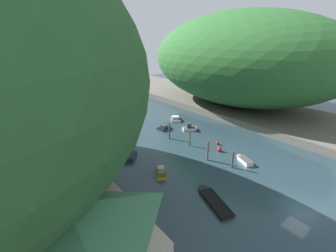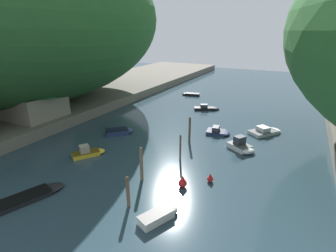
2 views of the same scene
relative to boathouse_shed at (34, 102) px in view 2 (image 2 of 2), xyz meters
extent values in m
plane|color=#283D47|center=(21.06, 10.32, -3.74)|extent=(130.00, 130.00, 0.00)
cube|color=#666056|center=(-6.48, 10.32, -2.97)|extent=(22.00, 120.00, 1.54)
ellipsoid|color=#285628|center=(-7.58, 6.34, 11.49)|extent=(37.94, 53.12, 27.38)
cube|color=gray|center=(0.00, 0.00, -0.58)|extent=(6.57, 6.72, 3.24)
pyramid|color=#38704C|center=(0.00, 0.00, 1.56)|extent=(7.09, 7.26, 1.03)
cube|color=black|center=(12.74, 28.45, -3.49)|extent=(3.23, 1.91, 0.49)
ellipsoid|color=black|center=(11.27, 28.14, -3.49)|extent=(1.74, 1.53, 0.49)
cube|color=black|center=(12.74, 28.45, -3.23)|extent=(3.30, 1.95, 0.03)
cube|color=silver|center=(25.32, -9.71, -3.42)|extent=(2.16, 2.91, 0.63)
ellipsoid|color=silver|center=(25.86, -8.49, -3.42)|extent=(1.57, 1.67, 0.63)
cube|color=#504E4A|center=(25.32, -9.71, -3.09)|extent=(2.20, 2.97, 0.03)
cube|color=navy|center=(24.03, 9.23, -3.53)|extent=(2.72, 2.31, 0.41)
ellipsoid|color=navy|center=(25.25, 9.40, -3.53)|extent=(1.48, 2.04, 0.41)
cube|color=black|center=(24.03, 9.23, -3.31)|extent=(2.77, 2.35, 0.03)
cube|color=#333842|center=(23.96, 9.21, -3.02)|extent=(1.05, 1.50, 0.61)
cube|color=black|center=(14.25, -13.05, -3.54)|extent=(3.23, 5.31, 0.40)
ellipsoid|color=black|center=(15.07, -10.67, -3.54)|extent=(2.33, 2.90, 0.40)
cube|color=black|center=(14.25, -13.05, -3.32)|extent=(3.29, 5.41, 0.03)
cube|color=white|center=(28.00, 5.66, -3.44)|extent=(3.13, 2.86, 0.60)
ellipsoid|color=white|center=(29.10, 4.98, -3.44)|extent=(1.98, 2.11, 0.60)
cube|color=#525252|center=(28.00, 5.66, -3.12)|extent=(3.20, 2.92, 0.03)
cube|color=#333842|center=(27.93, 5.70, -2.63)|extent=(1.42, 1.53, 1.01)
cube|color=black|center=(18.74, 19.35, -3.52)|extent=(3.76, 2.73, 0.43)
ellipsoid|color=black|center=(20.34, 20.12, -3.52)|extent=(2.14, 1.90, 0.43)
cube|color=black|center=(18.74, 19.35, -3.30)|extent=(3.84, 2.79, 0.03)
cube|color=#333842|center=(18.64, 19.30, -3.02)|extent=(1.52, 1.37, 0.58)
cube|color=navy|center=(12.01, 2.95, -3.42)|extent=(3.30, 3.32, 0.64)
ellipsoid|color=navy|center=(13.03, 3.99, -3.42)|extent=(2.22, 2.22, 0.64)
cube|color=black|center=(12.01, 2.95, -3.09)|extent=(3.36, 3.39, 0.03)
cube|color=gold|center=(13.06, -4.03, -3.50)|extent=(2.70, 3.11, 0.48)
ellipsoid|color=gold|center=(13.87, -2.85, -3.50)|extent=(1.84, 1.89, 0.48)
cube|color=#4C3E0E|center=(13.06, -4.03, -3.24)|extent=(2.75, 3.17, 0.03)
cube|color=#9E937F|center=(13.01, -4.10, -2.84)|extent=(1.32, 1.35, 0.84)
cube|color=white|center=(29.77, 12.08, -3.53)|extent=(3.95, 4.25, 0.42)
ellipsoid|color=white|center=(30.89, 13.55, -3.53)|extent=(2.75, 2.71, 0.42)
cube|color=#525252|center=(29.77, 12.08, -3.31)|extent=(4.03, 4.33, 0.03)
cube|color=silver|center=(29.70, 11.99, -3.01)|extent=(1.98, 1.94, 0.63)
cylinder|color=brown|center=(22.55, -9.25, -2.46)|extent=(0.28, 0.28, 2.56)
sphere|color=brown|center=(22.55, -9.25, -1.13)|extent=(0.25, 0.25, 0.25)
cylinder|color=brown|center=(21.35, -5.41, -2.15)|extent=(0.31, 0.31, 3.18)
sphere|color=brown|center=(21.35, -5.41, -0.50)|extent=(0.28, 0.28, 0.28)
cylinder|color=brown|center=(22.80, 0.09, -2.36)|extent=(0.20, 0.20, 2.75)
sphere|color=brown|center=(22.80, 0.09, -0.95)|extent=(0.18, 0.18, 0.18)
cylinder|color=brown|center=(21.91, 4.83, -2.16)|extent=(0.28, 0.28, 3.17)
sphere|color=brown|center=(21.91, 4.83, -0.52)|extent=(0.25, 0.25, 0.25)
sphere|color=red|center=(27.18, -2.78, -3.46)|extent=(0.56, 0.56, 0.56)
cone|color=red|center=(27.18, -2.78, -3.04)|extent=(0.28, 0.28, 0.28)
sphere|color=red|center=(25.25, -4.76, -3.35)|extent=(0.77, 0.77, 0.77)
cone|color=red|center=(25.25, -4.76, -2.77)|extent=(0.39, 0.39, 0.39)
camera|label=1|loc=(-3.47, -25.90, 14.41)|focal=24.00mm
camera|label=2|loc=(33.31, -23.40, 9.54)|focal=28.00mm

